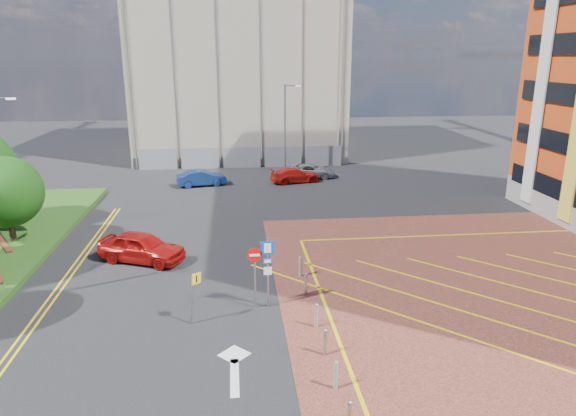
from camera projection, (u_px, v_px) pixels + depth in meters
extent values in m
plane|color=black|center=(258.00, 318.00, 21.37)|extent=(140.00, 140.00, 0.00)
cube|color=brown|center=(572.00, 302.00, 22.80)|extent=(26.00, 26.00, 0.02)
cube|color=brown|center=(1.00, 243.00, 29.38)|extent=(2.69, 4.06, 0.40)
cylinder|color=#3D2B1C|center=(12.00, 226.00, 29.17)|extent=(0.36, 0.36, 1.80)
sphere|color=#13350C|center=(6.00, 192.00, 28.60)|extent=(4.00, 4.00, 4.00)
cylinder|color=#9EA0A8|center=(0.00, 98.00, 29.03)|extent=(1.20, 0.10, 0.10)
cube|color=silver|center=(11.00, 99.00, 29.10)|extent=(0.50, 0.15, 0.12)
cylinder|color=#9EA0A8|center=(285.00, 129.00, 47.31)|extent=(0.16, 0.16, 8.00)
cylinder|color=#9EA0A8|center=(292.00, 86.00, 46.26)|extent=(1.20, 0.10, 0.10)
cube|color=silver|center=(298.00, 86.00, 46.33)|extent=(0.50, 0.15, 0.12)
cylinder|color=#9EA0A8|center=(268.00, 273.00, 21.92)|extent=(0.10, 0.10, 3.20)
cube|color=#0942AD|center=(268.00, 248.00, 21.56)|extent=(0.60, 0.04, 0.60)
cube|color=white|center=(268.00, 248.00, 21.53)|extent=(0.30, 0.02, 0.42)
cube|color=#0942AD|center=(268.00, 261.00, 21.73)|extent=(0.40, 0.04, 0.25)
cube|color=white|center=(268.00, 261.00, 21.71)|extent=(0.28, 0.02, 0.14)
cube|color=white|center=(268.00, 271.00, 21.86)|extent=(0.35, 0.04, 0.35)
cylinder|color=#9EA0A8|center=(255.00, 279.00, 21.93)|extent=(0.08, 0.08, 2.70)
cylinder|color=red|center=(255.00, 255.00, 21.59)|extent=(0.64, 0.04, 0.64)
cube|color=white|center=(255.00, 255.00, 21.56)|extent=(0.44, 0.02, 0.10)
cylinder|color=#9EA0A8|center=(192.00, 299.00, 20.65)|extent=(0.27, 0.08, 2.20)
cube|color=yellow|center=(196.00, 279.00, 20.38)|extent=(0.37, 0.37, 0.49)
cylinder|color=black|center=(336.00, 377.00, 16.71)|extent=(0.14, 0.14, 0.90)
cylinder|color=#9EA0A8|center=(325.00, 344.00, 18.61)|extent=(0.14, 0.14, 0.90)
cylinder|color=black|center=(316.00, 317.00, 20.52)|extent=(0.14, 0.14, 0.90)
cylinder|color=#9EA0A8|center=(306.00, 285.00, 23.38)|extent=(0.14, 0.14, 0.90)
cylinder|color=black|center=(300.00, 268.00, 25.28)|extent=(0.14, 0.14, 0.90)
cube|color=#AAA28B|center=(238.00, 51.00, 56.33)|extent=(21.20, 19.20, 22.00)
cube|color=gray|center=(252.00, 157.00, 49.77)|extent=(21.60, 0.06, 2.00)
imported|color=#A9100E|center=(141.00, 247.00, 27.09)|extent=(5.01, 3.55, 1.58)
imported|color=navy|center=(202.00, 178.00, 42.88)|extent=(4.27, 2.21, 1.34)
imported|color=red|center=(295.00, 175.00, 44.06)|extent=(4.53, 2.64, 1.24)
imported|color=#A3A2A9|center=(311.00, 171.00, 45.85)|extent=(4.54, 2.58, 1.20)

